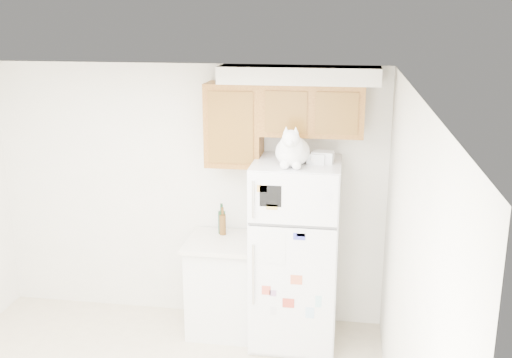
% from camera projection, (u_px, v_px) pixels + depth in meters
% --- Properties ---
extents(room_shell, '(3.84, 4.04, 2.52)m').
position_uv_depth(room_shell, '(135.00, 209.00, 4.02)').
color(room_shell, white).
rests_on(room_shell, ground_plane).
extents(refrigerator, '(0.76, 0.78, 1.70)m').
position_uv_depth(refrigerator, '(295.00, 254.00, 5.39)').
color(refrigerator, white).
rests_on(refrigerator, ground_plane).
extents(base_counter, '(0.64, 0.64, 0.92)m').
position_uv_depth(base_counter, '(223.00, 284.00, 5.66)').
color(base_counter, white).
rests_on(base_counter, ground_plane).
extents(cat, '(0.36, 0.52, 0.37)m').
position_uv_depth(cat, '(292.00, 150.00, 5.00)').
color(cat, white).
rests_on(cat, refrigerator).
extents(storage_box_back, '(0.19, 0.15, 0.10)m').
position_uv_depth(storage_box_back, '(323.00, 157.00, 5.13)').
color(storage_box_back, white).
rests_on(storage_box_back, refrigerator).
extents(storage_box_front, '(0.16, 0.13, 0.09)m').
position_uv_depth(storage_box_front, '(316.00, 159.00, 5.10)').
color(storage_box_front, white).
rests_on(storage_box_front, refrigerator).
extents(bottle_green, '(0.07, 0.07, 0.30)m').
position_uv_depth(bottle_green, '(222.00, 219.00, 5.66)').
color(bottle_green, '#19381E').
rests_on(bottle_green, base_counter).
extents(bottle_amber, '(0.06, 0.06, 0.27)m').
position_uv_depth(bottle_amber, '(223.00, 221.00, 5.63)').
color(bottle_amber, '#593814').
rests_on(bottle_amber, base_counter).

